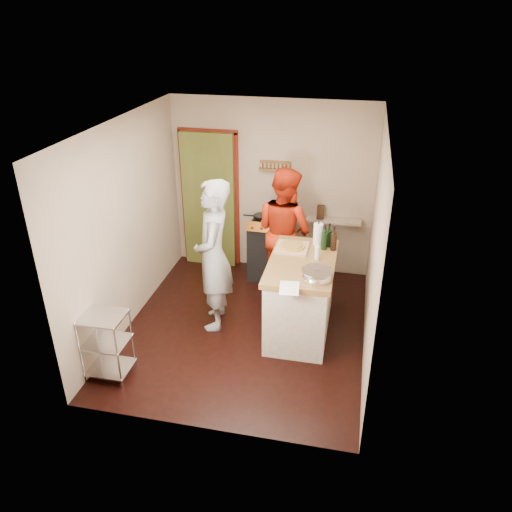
# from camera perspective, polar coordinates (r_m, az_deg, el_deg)

# --- Properties ---
(floor) EXTENTS (3.50, 3.50, 0.00)m
(floor) POSITION_cam_1_polar(r_m,az_deg,el_deg) (6.52, -1.21, -8.17)
(floor) COLOR black
(floor) RESTS_ON ground
(back_wall) EXTENTS (3.00, 0.44, 2.60)m
(back_wall) POSITION_cam_1_polar(r_m,az_deg,el_deg) (7.68, -2.91, 6.99)
(back_wall) COLOR tan
(back_wall) RESTS_ON ground
(left_wall) EXTENTS (0.04, 3.50, 2.60)m
(left_wall) POSITION_cam_1_polar(r_m,az_deg,el_deg) (6.36, -14.62, 3.37)
(left_wall) COLOR tan
(left_wall) RESTS_ON ground
(right_wall) EXTENTS (0.04, 3.50, 2.60)m
(right_wall) POSITION_cam_1_polar(r_m,az_deg,el_deg) (5.74, 13.40, 0.87)
(right_wall) COLOR tan
(right_wall) RESTS_ON ground
(ceiling) EXTENTS (3.00, 3.50, 0.02)m
(ceiling) POSITION_cam_1_polar(r_m,az_deg,el_deg) (5.45, -1.48, 14.85)
(ceiling) COLOR white
(ceiling) RESTS_ON back_wall
(stove) EXTENTS (0.60, 0.63, 1.00)m
(stove) POSITION_cam_1_polar(r_m,az_deg,el_deg) (7.49, 1.61, 0.78)
(stove) COLOR black
(stove) RESTS_ON ground
(wire_shelving) EXTENTS (0.48, 0.40, 0.80)m
(wire_shelving) POSITION_cam_1_polar(r_m,az_deg,el_deg) (5.77, -16.74, -9.45)
(wire_shelving) COLOR silver
(wire_shelving) RESTS_ON ground
(island) EXTENTS (0.79, 1.50, 1.31)m
(island) POSITION_cam_1_polar(r_m,az_deg,el_deg) (6.22, 5.15, -4.44)
(island) COLOR beige
(island) RESTS_ON ground
(person_stripe) EXTENTS (0.60, 0.79, 1.95)m
(person_stripe) POSITION_cam_1_polar(r_m,az_deg,el_deg) (6.15, -4.88, -0.00)
(person_stripe) COLOR #BCBDC1
(person_stripe) RESTS_ON ground
(person_red) EXTENTS (1.12, 1.07, 1.82)m
(person_red) POSITION_cam_1_polar(r_m,az_deg,el_deg) (6.98, 3.24, 2.92)
(person_red) COLOR #B8240C
(person_red) RESTS_ON ground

